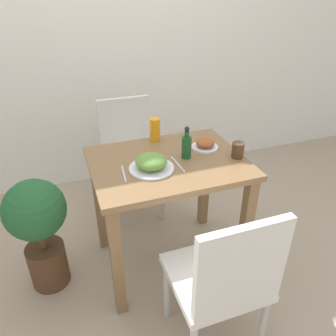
{
  "coord_description": "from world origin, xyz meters",
  "views": [
    {
      "loc": [
        -0.55,
        -1.53,
        1.66
      ],
      "look_at": [
        0.0,
        0.0,
        0.71
      ],
      "focal_mm": 35.0,
      "sensor_mm": 36.0,
      "label": 1
    }
  ],
  "objects_px": {
    "chair_near": "(224,279)",
    "drink_cup": "(238,150)",
    "chair_far": "(129,151)",
    "potted_plant_left": "(39,225)",
    "food_plate": "(151,163)",
    "juice_glass": "(155,130)",
    "sauce_bottle": "(186,146)",
    "side_plate": "(205,144)"
  },
  "relations": [
    {
      "from": "chair_near",
      "to": "potted_plant_left",
      "type": "height_order",
      "value": "chair_near"
    },
    {
      "from": "sauce_bottle",
      "to": "chair_far",
      "type": "bearing_deg",
      "value": 104.61
    },
    {
      "from": "food_plate",
      "to": "chair_far",
      "type": "bearing_deg",
      "value": 86.45
    },
    {
      "from": "chair_near",
      "to": "chair_far",
      "type": "height_order",
      "value": "same"
    },
    {
      "from": "chair_far",
      "to": "food_plate",
      "type": "height_order",
      "value": "chair_far"
    },
    {
      "from": "chair_near",
      "to": "side_plate",
      "type": "distance_m",
      "value": 0.83
    },
    {
      "from": "juice_glass",
      "to": "drink_cup",
      "type": "bearing_deg",
      "value": -45.27
    },
    {
      "from": "drink_cup",
      "to": "juice_glass",
      "type": "relative_size",
      "value": 0.62
    },
    {
      "from": "chair_far",
      "to": "sauce_bottle",
      "type": "relative_size",
      "value": 4.66
    },
    {
      "from": "chair_near",
      "to": "juice_glass",
      "type": "distance_m",
      "value": 1.0
    },
    {
      "from": "food_plate",
      "to": "potted_plant_left",
      "type": "height_order",
      "value": "food_plate"
    },
    {
      "from": "chair_far",
      "to": "drink_cup",
      "type": "xyz_separation_m",
      "value": [
        0.46,
        -0.79,
        0.31
      ]
    },
    {
      "from": "chair_near",
      "to": "sauce_bottle",
      "type": "xyz_separation_m",
      "value": [
        0.08,
        0.66,
        0.34
      ]
    },
    {
      "from": "food_plate",
      "to": "potted_plant_left",
      "type": "relative_size",
      "value": 0.34
    },
    {
      "from": "chair_far",
      "to": "sauce_bottle",
      "type": "xyz_separation_m",
      "value": [
        0.18,
        -0.7,
        0.34
      ]
    },
    {
      "from": "side_plate",
      "to": "food_plate",
      "type": "bearing_deg",
      "value": -160.35
    },
    {
      "from": "juice_glass",
      "to": "potted_plant_left",
      "type": "relative_size",
      "value": 0.2
    },
    {
      "from": "side_plate",
      "to": "potted_plant_left",
      "type": "relative_size",
      "value": 0.22
    },
    {
      "from": "chair_near",
      "to": "food_plate",
      "type": "xyz_separation_m",
      "value": [
        -0.15,
        0.6,
        0.3
      ]
    },
    {
      "from": "chair_near",
      "to": "drink_cup",
      "type": "height_order",
      "value": "chair_near"
    },
    {
      "from": "chair_near",
      "to": "juice_glass",
      "type": "relative_size",
      "value": 6.13
    },
    {
      "from": "chair_far",
      "to": "food_plate",
      "type": "bearing_deg",
      "value": -93.55
    },
    {
      "from": "juice_glass",
      "to": "chair_near",
      "type": "bearing_deg",
      "value": -89.18
    },
    {
      "from": "juice_glass",
      "to": "side_plate",
      "type": "bearing_deg",
      "value": -40.17
    },
    {
      "from": "drink_cup",
      "to": "potted_plant_left",
      "type": "bearing_deg",
      "value": 171.78
    },
    {
      "from": "chair_near",
      "to": "drink_cup",
      "type": "distance_m",
      "value": 0.74
    },
    {
      "from": "potted_plant_left",
      "to": "food_plate",
      "type": "bearing_deg",
      "value": -11.81
    },
    {
      "from": "juice_glass",
      "to": "sauce_bottle",
      "type": "bearing_deg",
      "value": -71.06
    },
    {
      "from": "drink_cup",
      "to": "sauce_bottle",
      "type": "relative_size",
      "value": 0.47
    },
    {
      "from": "side_plate",
      "to": "potted_plant_left",
      "type": "height_order",
      "value": "side_plate"
    },
    {
      "from": "chair_far",
      "to": "juice_glass",
      "type": "xyz_separation_m",
      "value": [
        0.08,
        -0.41,
        0.33
      ]
    },
    {
      "from": "drink_cup",
      "to": "juice_glass",
      "type": "distance_m",
      "value": 0.53
    },
    {
      "from": "chair_far",
      "to": "side_plate",
      "type": "relative_size",
      "value": 5.5
    },
    {
      "from": "juice_glass",
      "to": "chair_far",
      "type": "bearing_deg",
      "value": 101.55
    },
    {
      "from": "drink_cup",
      "to": "chair_far",
      "type": "bearing_deg",
      "value": 120.14
    },
    {
      "from": "chair_far",
      "to": "side_plate",
      "type": "xyz_separation_m",
      "value": [
        0.33,
        -0.62,
        0.29
      ]
    },
    {
      "from": "drink_cup",
      "to": "sauce_bottle",
      "type": "xyz_separation_m",
      "value": [
        -0.28,
        0.1,
        0.03
      ]
    },
    {
      "from": "side_plate",
      "to": "chair_far",
      "type": "bearing_deg",
      "value": 118.17
    },
    {
      "from": "chair_far",
      "to": "sauce_bottle",
      "type": "distance_m",
      "value": 0.79
    },
    {
      "from": "drink_cup",
      "to": "juice_glass",
      "type": "xyz_separation_m",
      "value": [
        -0.38,
        0.38,
        0.03
      ]
    },
    {
      "from": "chair_far",
      "to": "food_plate",
      "type": "xyz_separation_m",
      "value": [
        -0.05,
        -0.76,
        0.3
      ]
    },
    {
      "from": "chair_far",
      "to": "potted_plant_left",
      "type": "height_order",
      "value": "chair_far"
    }
  ]
}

